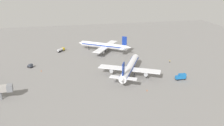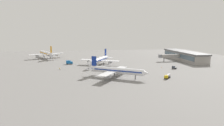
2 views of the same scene
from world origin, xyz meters
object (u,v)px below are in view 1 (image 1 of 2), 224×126
at_px(airplane_distant, 130,68).
at_px(ground_crew_worker, 170,61).
at_px(airplane_at_gate, 104,46).
at_px(baggage_tug, 30,66).
at_px(safety_cone_mid_apron, 147,90).
at_px(fuel_truck, 61,50).
at_px(catering_truck, 181,77).
at_px(safety_cone_near_gate, 41,71).

bearing_deg(airplane_distant, ground_crew_worker, -36.98).
distance_m(airplane_at_gate, baggage_tug, 54.02).
xyz_separation_m(airplane_distant, ground_crew_worker, (-14.62, 30.71, -3.85)).
bearing_deg(airplane_distant, safety_cone_mid_apron, -143.86).
distance_m(fuel_truck, ground_crew_worker, 77.27).
bearing_deg(airplane_distant, catering_truck, -86.67).
relative_size(airplane_distant, safety_cone_mid_apron, 65.18).
relative_size(baggage_tug, catering_truck, 0.66).
distance_m(fuel_truck, catering_truck, 88.88).
xyz_separation_m(airplane_at_gate, fuel_truck, (-6.72, -30.78, -3.20)).
bearing_deg(fuel_truck, safety_cone_near_gate, -154.51).
bearing_deg(catering_truck, fuel_truck, -47.49).
bearing_deg(safety_cone_near_gate, airplane_at_gate, 124.76).
distance_m(ground_crew_worker, safety_cone_mid_apron, 44.44).
distance_m(baggage_tug, ground_crew_worker, 86.08).
bearing_deg(baggage_tug, safety_cone_mid_apron, 9.11).
xyz_separation_m(airplane_at_gate, safety_cone_mid_apron, (66.27, 8.70, -4.28)).
bearing_deg(fuel_truck, airplane_distant, -101.91).
relative_size(baggage_tug, ground_crew_worker, 2.23).
bearing_deg(fuel_truck, airplane_at_gate, -58.82).
distance_m(airplane_distant, fuel_truck, 64.28).
bearing_deg(airplane_at_gate, safety_cone_near_gate, 68.57).
height_order(fuel_truck, safety_cone_near_gate, fuel_truck).
height_order(catering_truck, ground_crew_worker, catering_truck).
height_order(airplane_at_gate, ground_crew_worker, airplane_at_gate).
bearing_deg(fuel_truck, safety_cone_mid_apron, -108.09).
bearing_deg(baggage_tug, catering_truck, 22.62).
height_order(baggage_tug, safety_cone_mid_apron, baggage_tug).
xyz_separation_m(airplane_at_gate, airplane_distant, (46.12, 5.67, 0.11)).
relative_size(airplane_distant, baggage_tug, 10.51).
bearing_deg(ground_crew_worker, safety_cone_mid_apron, 90.54).
bearing_deg(safety_cone_mid_apron, airplane_distant, -171.43).
relative_size(airplane_at_gate, ground_crew_worker, 21.67).
bearing_deg(safety_cone_near_gate, airplane_distant, 71.02).
height_order(airplane_distant, safety_cone_near_gate, airplane_distant).
bearing_deg(ground_crew_worker, safety_cone_near_gate, 37.63).
bearing_deg(catering_truck, safety_cone_near_gate, -22.12).
bearing_deg(airplane_at_gate, airplane_distant, 130.82).
xyz_separation_m(airplane_at_gate, baggage_tug, (22.08, -49.18, -3.43)).
distance_m(airplane_at_gate, fuel_truck, 31.66).
height_order(airplane_distant, fuel_truck, airplane_distant).
relative_size(fuel_truck, ground_crew_worker, 3.52).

